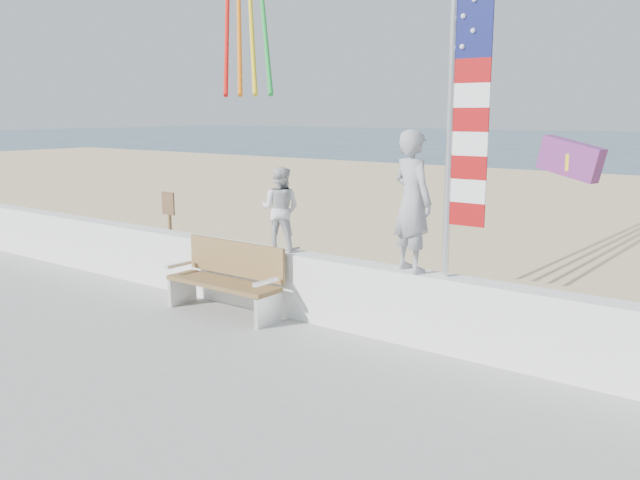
# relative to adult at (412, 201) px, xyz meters

# --- Properties ---
(ground) EXTENTS (220.00, 220.00, 0.00)m
(ground) POSITION_rel_adult_xyz_m (-1.43, -2.00, -1.93)
(ground) COLOR #314F62
(ground) RESTS_ON ground
(sand) EXTENTS (90.00, 40.00, 0.08)m
(sand) POSITION_rel_adult_xyz_m (-1.43, 7.00, -1.89)
(sand) COLOR beige
(sand) RESTS_ON ground
(seawall) EXTENTS (30.00, 0.35, 0.90)m
(seawall) POSITION_rel_adult_xyz_m (-1.43, 0.00, -1.30)
(seawall) COLOR white
(seawall) RESTS_ON boardwalk
(adult) EXTENTS (0.73, 0.63, 1.70)m
(adult) POSITION_rel_adult_xyz_m (0.00, 0.00, 0.00)
(adult) COLOR #939398
(adult) RESTS_ON seawall
(child) EXTENTS (0.68, 0.60, 1.16)m
(child) POSITION_rel_adult_xyz_m (-2.08, 0.00, -0.27)
(child) COLOR silver
(child) RESTS_ON seawall
(bench) EXTENTS (1.80, 0.57, 1.00)m
(bench) POSITION_rel_adult_xyz_m (-2.68, -0.45, -1.24)
(bench) COLOR brown
(bench) RESTS_ON boardwalk
(flag) EXTENTS (0.50, 0.08, 3.50)m
(flag) POSITION_rel_adult_xyz_m (0.59, -0.00, 1.06)
(flag) COLOR silver
(flag) RESTS_ON seawall
(parafoil_kite) EXTENTS (1.09, 0.47, 0.73)m
(parafoil_kite) POSITION_rel_adult_xyz_m (0.66, 3.87, 0.32)
(parafoil_kite) COLOR red
(parafoil_kite) RESTS_ON ground
(sign) EXTENTS (0.32, 0.07, 1.46)m
(sign) POSITION_rel_adult_xyz_m (-5.71, 1.09, -0.99)
(sign) COLOR olive
(sign) RESTS_ON sand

